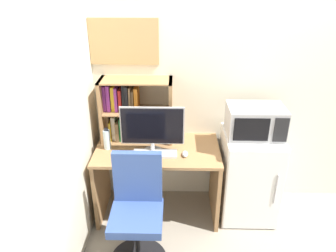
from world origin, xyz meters
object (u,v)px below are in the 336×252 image
water_bottle (107,139)px  desk_chair (137,217)px  keyboard (155,153)px  wall_corkboard (124,42)px  monitor (152,128)px  microwave (255,121)px  computer_mouse (185,154)px  hutch_bookshelf (127,108)px  mini_fridge (248,175)px

water_bottle → desk_chair: size_ratio=0.22×
keyboard → wall_corkboard: wall_corkboard is taller
monitor → microwave: (0.93, 0.08, 0.04)m
keyboard → wall_corkboard: bearing=124.1°
computer_mouse → desk_chair: size_ratio=0.10×
computer_mouse → water_bottle: bearing=170.7°
microwave → monitor: bearing=-175.0°
hutch_bookshelf → mini_fridge: bearing=-9.4°
computer_mouse → water_bottle: (-0.73, 0.12, 0.08)m
keyboard → water_bottle: bearing=167.5°
keyboard → mini_fridge: (0.90, 0.13, -0.31)m
mini_fridge → wall_corkboard: (-1.20, 0.31, 1.23)m
water_bottle → keyboard: bearing=-12.5°
computer_mouse → monitor: bearing=167.6°
hutch_bookshelf → water_bottle: 0.36m
microwave → desk_chair: bearing=-148.8°
monitor → keyboard: (0.02, -0.05, -0.24)m
keyboard → mini_fridge: size_ratio=0.45×
hutch_bookshelf → mini_fridge: hutch_bookshelf is taller
monitor → wall_corkboard: (-0.27, 0.39, 0.68)m
hutch_bookshelf → water_bottle: size_ratio=3.25×
mini_fridge → monitor: bearing=-175.2°
microwave → wall_corkboard: wall_corkboard is taller
wall_corkboard → water_bottle: bearing=-115.4°
hutch_bookshelf → microwave: size_ratio=1.35×
computer_mouse → mini_fridge: size_ratio=0.11×
mini_fridge → desk_chair: desk_chair is taller
keyboard → mini_fridge: 0.96m
computer_mouse → microwave: microwave is taller
keyboard → water_bottle: water_bottle is taller
mini_fridge → microwave: size_ratio=1.75×
hutch_bookshelf → monitor: size_ratio=1.18×
monitor → computer_mouse: size_ratio=5.94×
keyboard → wall_corkboard: size_ratio=0.63×
computer_mouse → water_bottle: size_ratio=0.46×
wall_corkboard → computer_mouse: bearing=-38.6°
keyboard → water_bottle: (-0.45, 0.10, 0.09)m
microwave → wall_corkboard: size_ratio=0.79×
water_bottle → wall_corkboard: 0.91m
computer_mouse → mini_fridge: (0.63, 0.14, -0.32)m
keyboard → wall_corkboard: 1.06m
computer_mouse → microwave: size_ratio=0.19×
keyboard → computer_mouse: size_ratio=4.13×
computer_mouse → hutch_bookshelf: bearing=148.4°
hutch_bookshelf → monitor: (0.26, -0.28, -0.08)m
monitor → mini_fridge: size_ratio=0.65×
mini_fridge → desk_chair: (-1.02, -0.62, -0.01)m
monitor → water_bottle: bearing=172.9°
hutch_bookshelf → wall_corkboard: bearing=96.1°
monitor → desk_chair: (-0.10, -0.54, -0.55)m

